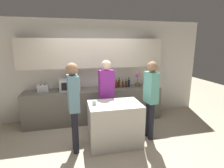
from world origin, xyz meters
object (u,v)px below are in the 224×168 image
at_px(toaster, 43,88).
at_px(person_left, 106,90).
at_px(microwave, 70,85).
at_px(person_right, 151,94).
at_px(bottle_4, 126,84).
at_px(bottle_5, 129,83).
at_px(cup_0, 94,103).
at_px(potted_plant, 138,80).
at_px(bottle_2, 119,84).
at_px(bottle_3, 123,84).
at_px(bottle_1, 117,85).
at_px(bottle_0, 112,84).
at_px(person_center, 74,100).

xyz_separation_m(toaster, person_left, (1.50, -0.68, 0.05)).
bearing_deg(microwave, person_right, -35.98).
height_order(toaster, bottle_4, bottle_4).
relative_size(bottle_5, cup_0, 3.27).
bearing_deg(person_left, microwave, -44.16).
bearing_deg(potted_plant, microwave, -179.95).
distance_m(bottle_2, bottle_4, 0.19).
relative_size(bottle_5, person_left, 0.17).
height_order(microwave, bottle_3, microwave).
distance_m(bottle_1, bottle_5, 0.37).
bearing_deg(bottle_4, cup_0, -129.73).
bearing_deg(microwave, cup_0, -69.68).
distance_m(toaster, bottle_5, 2.27).
height_order(toaster, bottle_5, bottle_5).
distance_m(bottle_2, bottle_3, 0.11).
height_order(microwave, cup_0, microwave).
distance_m(microwave, bottle_4, 1.52).
bearing_deg(bottle_4, microwave, 179.75).
height_order(bottle_0, bottle_2, bottle_2).
relative_size(bottle_3, bottle_5, 0.78).
distance_m(potted_plant, bottle_2, 0.54).
xyz_separation_m(cup_0, person_right, (1.22, 0.04, 0.10)).
height_order(microwave, potted_plant, potted_plant).
distance_m(toaster, person_center, 1.56).
relative_size(potted_plant, person_left, 0.23).
relative_size(microwave, person_right, 0.30).
xyz_separation_m(bottle_3, person_right, (0.27, -1.21, 0.06)).
relative_size(bottle_4, person_right, 0.14).
height_order(bottle_1, person_right, person_right).
xyz_separation_m(toaster, bottle_4, (2.18, -0.01, 0.00)).
relative_size(microwave, toaster, 2.00).
height_order(toaster, cup_0, toaster).
bearing_deg(potted_plant, bottle_0, 176.52).
bearing_deg(microwave, bottle_0, 2.39).
distance_m(bottle_0, bottle_2, 0.21).
relative_size(toaster, person_left, 0.15).
relative_size(potted_plant, person_right, 0.23).
relative_size(bottle_0, person_right, 0.14).
bearing_deg(bottle_1, person_center, -131.09).
xyz_separation_m(bottle_4, cup_0, (-1.05, -1.26, -0.04)).
height_order(bottle_3, person_center, person_center).
bearing_deg(cup_0, person_center, -165.54).
relative_size(bottle_0, person_center, 0.14).
bearing_deg(bottle_5, person_left, -138.46).
bearing_deg(person_center, person_left, 126.81).
distance_m(toaster, bottle_2, 2.00).
distance_m(bottle_0, bottle_1, 0.14).
bearing_deg(bottle_1, microwave, 178.66).
xyz_separation_m(bottle_5, person_right, (0.08, -1.23, 0.03)).
xyz_separation_m(potted_plant, cup_0, (-1.39, -1.27, -0.15)).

